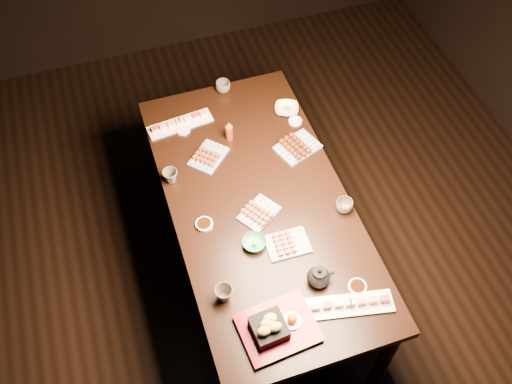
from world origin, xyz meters
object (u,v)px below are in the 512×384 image
yakitori_plate_left (208,155)px  edamame_bowl_cream (287,109)px  sushi_platter_near (350,304)px  yakitori_plate_center (259,211)px  teapot (319,276)px  yakitori_plate_right (288,242)px  teacup_far_left (170,176)px  tempura_tray (278,324)px  teacup_mid_right (344,206)px  teacup_near_left (224,294)px  sushi_platter_far (180,122)px  dining_table (259,240)px  edamame_bowl_green (254,243)px  condiment_bottle (229,131)px  teacup_far_right (223,87)px

yakitori_plate_left → edamame_bowl_cream: yakitori_plate_left is taller
sushi_platter_near → yakitori_plate_center: (-0.23, 0.61, 0.00)m
sushi_platter_near → teapot: (-0.09, 0.16, 0.03)m
yakitori_plate_right → teacup_far_left: (-0.45, 0.57, 0.01)m
tempura_tray → teacup_far_left: tempura_tray is taller
yakitori_plate_right → yakitori_plate_left: (-0.22, 0.66, -0.00)m
teacup_mid_right → teacup_near_left: bearing=-158.8°
yakitori_plate_center → teacup_mid_right: bearing=-48.1°
sushi_platter_far → tempura_tray: tempura_tray is taller
edamame_bowl_cream → dining_table: bearing=-122.5°
teapot → tempura_tray: bearing=-141.3°
sushi_platter_near → yakitori_plate_right: bearing=123.0°
yakitori_plate_right → sushi_platter_near: bearing=-66.8°
sushi_platter_near → edamame_bowl_green: (-0.31, 0.44, -0.01)m
yakitori_plate_right → teacup_mid_right: 0.36m
dining_table → teacup_mid_right: 0.60m
yakitori_plate_center → condiment_bottle: (0.01, 0.54, 0.04)m
teacup_near_left → yakitori_plate_right: bearing=24.8°
sushi_platter_far → yakitori_plate_right: (0.31, -0.94, 0.00)m
sushi_platter_near → edamame_bowl_cream: 1.25m
sushi_platter_far → teacup_far_right: 0.36m
yakitori_plate_center → teapot: (0.14, -0.45, 0.03)m
condiment_bottle → yakitori_plate_right: bearing=-84.8°
yakitori_plate_center → sushi_platter_near: bearing=-102.5°
yakitori_plate_left → edamame_bowl_cream: 0.56m
teacup_far_right → teapot: (0.06, -1.36, 0.02)m
teapot → condiment_bottle: size_ratio=1.01×
sushi_platter_far → teacup_mid_right: size_ratio=4.22×
yakitori_plate_center → tempura_tray: tempura_tray is taller
yakitori_plate_left → edamame_bowl_green: (0.06, -0.61, -0.01)m
sushi_platter_near → edamame_bowl_cream: size_ratio=2.94×
teapot → condiment_bottle: (-0.13, 0.99, 0.01)m
edamame_bowl_green → teacup_far_right: (0.16, 1.08, 0.02)m
teacup_far_left → teacup_far_right: 0.72m
tempura_tray → dining_table: bearing=73.6°
teacup_mid_right → condiment_bottle: condiment_bottle is taller
sushi_platter_near → teacup_near_left: teacup_near_left is taller
edamame_bowl_cream → teacup_mid_right: size_ratio=1.54×
teacup_mid_right → yakitori_plate_left: bearing=135.5°
condiment_bottle → yakitori_plate_center: bearing=-90.6°
teacup_far_right → condiment_bottle: (-0.08, -0.38, 0.03)m
sushi_platter_far → condiment_bottle: bearing=135.2°
tempura_tray → teacup_mid_right: (0.54, 0.50, -0.03)m
yakitori_plate_right → teacup_far_left: teacup_far_left is taller
edamame_bowl_cream → teacup_mid_right: 0.75m
tempura_tray → condiment_bottle: (0.12, 1.15, 0.00)m
tempura_tray → teacup_near_left: bearing=124.5°
sushi_platter_far → dining_table: bearing=105.1°
edamame_bowl_cream → teacup_mid_right: (0.03, -0.75, 0.02)m
yakitori_plate_center → teacup_far_left: (-0.37, 0.35, 0.01)m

